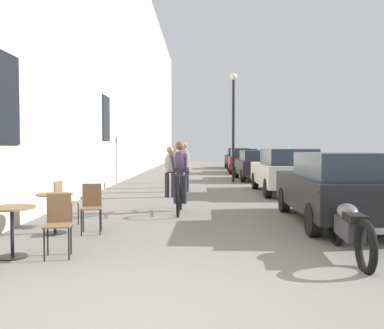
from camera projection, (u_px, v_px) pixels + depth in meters
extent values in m
plane|color=slate|center=(155.00, 323.00, 3.60)|extent=(88.00, 88.00, 0.00)
cube|color=#B7AD99|center=(110.00, 39.00, 17.40)|extent=(0.50, 68.00, 12.42)
cube|color=black|center=(5.00, 98.00, 7.46)|extent=(0.04, 1.10, 1.70)
cube|color=black|center=(106.00, 118.00, 15.50)|extent=(0.04, 1.10, 1.70)
cylinder|color=black|center=(13.00, 257.00, 5.76)|extent=(0.40, 0.40, 0.02)
cylinder|color=black|center=(12.00, 232.00, 5.75)|extent=(0.05, 0.05, 0.67)
cylinder|color=brown|center=(12.00, 208.00, 5.73)|extent=(0.64, 0.64, 0.02)
cylinder|color=black|center=(69.00, 244.00, 5.61)|extent=(0.02, 0.02, 0.45)
cylinder|color=black|center=(44.00, 245.00, 5.55)|extent=(0.02, 0.02, 0.45)
cylinder|color=black|center=(71.00, 239.00, 5.93)|extent=(0.02, 0.02, 0.45)
cylinder|color=black|center=(48.00, 240.00, 5.87)|extent=(0.02, 0.02, 0.45)
cube|color=brown|center=(58.00, 225.00, 5.73)|extent=(0.45, 0.45, 0.02)
cube|color=brown|center=(59.00, 208.00, 5.90)|extent=(0.34, 0.09, 0.42)
cylinder|color=black|center=(55.00, 233.00, 7.39)|extent=(0.40, 0.40, 0.02)
cylinder|color=black|center=(55.00, 214.00, 7.37)|extent=(0.05, 0.05, 0.67)
cylinder|color=brown|center=(54.00, 194.00, 7.36)|extent=(0.64, 0.64, 0.02)
cylinder|color=black|center=(100.00, 222.00, 7.23)|extent=(0.02, 0.02, 0.45)
cylinder|color=black|center=(81.00, 223.00, 7.18)|extent=(0.02, 0.02, 0.45)
cylinder|color=black|center=(101.00, 219.00, 7.55)|extent=(0.02, 0.02, 0.45)
cylinder|color=black|center=(83.00, 220.00, 7.50)|extent=(0.02, 0.02, 0.45)
cube|color=brown|center=(91.00, 208.00, 7.36)|extent=(0.44, 0.44, 0.02)
cube|color=brown|center=(92.00, 195.00, 7.53)|extent=(0.34, 0.08, 0.42)
cylinder|color=black|center=(78.00, 214.00, 8.21)|extent=(0.02, 0.02, 0.45)
cylinder|color=black|center=(72.00, 216.00, 7.89)|extent=(0.02, 0.02, 0.45)
cylinder|color=black|center=(63.00, 213.00, 8.25)|extent=(0.02, 0.02, 0.45)
cylinder|color=black|center=(56.00, 216.00, 7.93)|extent=(0.02, 0.02, 0.45)
cube|color=brown|center=(67.00, 203.00, 8.06)|extent=(0.41, 0.41, 0.02)
cube|color=brown|center=(58.00, 192.00, 8.07)|extent=(0.05, 0.34, 0.42)
torus|color=black|center=(178.00, 202.00, 9.19)|extent=(0.05, 0.71, 0.71)
torus|color=black|center=(181.00, 196.00, 10.24)|extent=(0.05, 0.71, 0.71)
cylinder|color=black|center=(180.00, 185.00, 10.13)|extent=(0.04, 0.21, 0.58)
cylinder|color=black|center=(179.00, 173.00, 9.62)|extent=(0.04, 0.82, 0.14)
cylinder|color=black|center=(178.00, 187.00, 9.20)|extent=(0.04, 0.09, 0.67)
cylinder|color=black|center=(179.00, 197.00, 9.73)|extent=(0.04, 1.00, 0.12)
cylinder|color=black|center=(178.00, 172.00, 9.21)|extent=(0.52, 0.03, 0.03)
ellipsoid|color=black|center=(180.00, 173.00, 10.03)|extent=(0.12, 0.24, 0.06)
ellipsoid|color=#4C3D5B|center=(180.00, 162.00, 9.94)|extent=(0.34, 0.35, 0.59)
sphere|color=brown|center=(180.00, 146.00, 9.88)|extent=(0.22, 0.22, 0.22)
cylinder|color=#26262D|center=(184.00, 189.00, 9.89)|extent=(0.13, 0.40, 0.75)
cylinder|color=#26262D|center=(176.00, 189.00, 9.89)|extent=(0.13, 0.40, 0.75)
cylinder|color=#4C3D5B|center=(185.00, 163.00, 9.55)|extent=(0.10, 0.75, 0.48)
cylinder|color=#4C3D5B|center=(173.00, 163.00, 9.55)|extent=(0.11, 0.75, 0.48)
cylinder|color=#26262D|center=(173.00, 185.00, 12.79)|extent=(0.14, 0.14, 0.77)
cylinder|color=#26262D|center=(167.00, 185.00, 12.79)|extent=(0.14, 0.14, 0.77)
ellipsoid|color=#9E9384|center=(170.00, 163.00, 12.76)|extent=(0.35, 0.25, 0.61)
sphere|color=#A57A5B|center=(170.00, 150.00, 12.74)|extent=(0.22, 0.22, 0.22)
cylinder|color=#26262D|center=(181.00, 180.00, 14.39)|extent=(0.14, 0.14, 0.86)
cylinder|color=#26262D|center=(187.00, 180.00, 14.37)|extent=(0.14, 0.14, 0.86)
ellipsoid|color=gray|center=(184.00, 158.00, 14.34)|extent=(0.36, 0.26, 0.68)
sphere|color=#A57A5B|center=(184.00, 145.00, 14.33)|extent=(0.22, 0.22, 0.22)
cylinder|color=#26262D|center=(173.00, 177.00, 15.81)|extent=(0.14, 0.14, 0.85)
cylinder|color=#26262D|center=(178.00, 177.00, 15.81)|extent=(0.14, 0.14, 0.85)
ellipsoid|color=#9E9384|center=(176.00, 157.00, 15.78)|extent=(0.35, 0.26, 0.67)
sphere|color=tan|center=(176.00, 146.00, 15.76)|extent=(0.22, 0.22, 0.22)
cylinder|color=black|center=(233.00, 131.00, 18.35)|extent=(0.12, 0.12, 4.60)
sphere|color=silver|center=(234.00, 77.00, 18.25)|extent=(0.32, 0.32, 0.32)
cube|color=black|center=(334.00, 192.00, 8.41)|extent=(1.77, 4.12, 0.67)
cube|color=#283342|center=(343.00, 165.00, 7.90)|extent=(1.46, 2.24, 0.49)
cylinder|color=black|center=(284.00, 200.00, 9.80)|extent=(0.20, 0.59, 0.59)
cylinder|color=black|center=(349.00, 200.00, 9.74)|extent=(0.20, 0.59, 0.59)
cylinder|color=black|center=(313.00, 220.00, 7.11)|extent=(0.20, 0.59, 0.59)
cube|color=beige|center=(284.00, 174.00, 13.93)|extent=(1.78, 4.26, 0.69)
cube|color=#283342|center=(288.00, 157.00, 13.40)|extent=(1.49, 2.30, 0.51)
cylinder|color=black|center=(255.00, 181.00, 15.36)|extent=(0.20, 0.61, 0.61)
cylinder|color=black|center=(298.00, 181.00, 15.34)|extent=(0.20, 0.61, 0.61)
cylinder|color=black|center=(268.00, 188.00, 12.56)|extent=(0.20, 0.61, 0.61)
cylinder|color=black|center=(320.00, 188.00, 12.53)|extent=(0.20, 0.61, 0.61)
cube|color=black|center=(255.00, 167.00, 19.63)|extent=(1.72, 4.06, 0.66)
cube|color=#283342|center=(257.00, 155.00, 19.13)|extent=(1.43, 2.20, 0.49)
cylinder|color=black|center=(237.00, 172.00, 20.98)|extent=(0.19, 0.58, 0.58)
cylinder|color=black|center=(266.00, 172.00, 20.97)|extent=(0.19, 0.58, 0.58)
cylinder|color=black|center=(243.00, 176.00, 18.32)|extent=(0.19, 0.58, 0.58)
cylinder|color=black|center=(277.00, 176.00, 18.31)|extent=(0.19, 0.58, 0.58)
cube|color=maroon|center=(243.00, 162.00, 25.25)|extent=(1.88, 4.25, 0.68)
cube|color=#283342|center=(243.00, 153.00, 24.72)|extent=(1.53, 2.31, 0.51)
cylinder|color=black|center=(229.00, 167.00, 26.69)|extent=(0.22, 0.61, 0.61)
cylinder|color=black|center=(253.00, 167.00, 26.61)|extent=(0.22, 0.61, 0.61)
cylinder|color=black|center=(231.00, 169.00, 23.92)|extent=(0.22, 0.61, 0.61)
cylinder|color=black|center=(258.00, 169.00, 23.84)|extent=(0.22, 0.61, 0.61)
cube|color=black|center=(237.00, 159.00, 31.07)|extent=(1.87, 4.33, 0.70)
cube|color=#283342|center=(238.00, 152.00, 30.53)|extent=(1.54, 2.35, 0.52)
cylinder|color=black|center=(226.00, 163.00, 32.53)|extent=(0.21, 0.62, 0.62)
cylinder|color=black|center=(246.00, 163.00, 32.47)|extent=(0.21, 0.62, 0.62)
cylinder|color=black|center=(228.00, 165.00, 29.70)|extent=(0.21, 0.62, 0.62)
cylinder|color=black|center=(250.00, 165.00, 29.64)|extent=(0.21, 0.62, 0.62)
torus|color=black|center=(336.00, 225.00, 6.56)|extent=(0.14, 0.69, 0.69)
torus|color=black|center=(366.00, 247.00, 5.12)|extent=(0.15, 0.71, 0.70)
cube|color=#333338|center=(349.00, 228.00, 5.83)|extent=(0.30, 0.78, 0.28)
ellipsoid|color=#595960|center=(347.00, 212.00, 5.92)|extent=(0.32, 0.54, 0.24)
cube|color=black|center=(355.00, 218.00, 5.55)|extent=(0.27, 0.46, 0.10)
cylinder|color=black|center=(338.00, 192.00, 6.44)|extent=(0.62, 0.08, 0.03)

